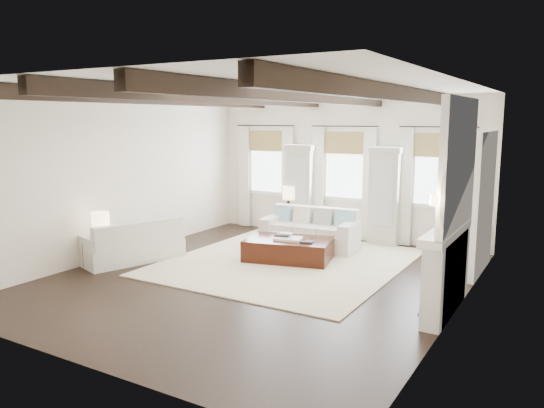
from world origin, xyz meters
The scene contains 16 objects.
ground centered at (0.00, 0.00, 0.00)m, with size 7.50×7.50×0.00m, color black.
room_shell centered at (0.75, 0.90, 1.89)m, with size 6.54×7.54×3.22m.
area_rug centered at (-0.08, 1.16, 0.01)m, with size 4.15×4.58×0.02m, color beige.
sofa_back centered at (-0.20, 2.41, 0.34)m, with size 2.05×1.06×0.85m.
sofa_left centered at (-2.67, -0.26, 0.32)m, with size 1.41×2.05×0.81m.
ottoman centered at (-0.13, 1.30, 0.21)m, with size 1.61×1.01×0.42m, color black.
tray centered at (-0.11, 1.25, 0.44)m, with size 0.50×0.38×0.04m, color white.
book_lower centered at (-0.26, 1.30, 0.48)m, with size 0.26×0.20×0.04m, color #262628.
book_upper centered at (-0.19, 1.33, 0.52)m, with size 0.22×0.17×0.03m, color beige.
book_loose centered at (0.31, 1.22, 0.44)m, with size 0.24×0.18×0.03m, color #262628.
side_table_front centered at (-2.85, -0.87, 0.24)m, with size 0.49×0.49×0.49m, color black.
lamp_front centered at (-2.85, -0.87, 0.86)m, with size 0.32×0.32×0.55m.
side_table_back centered at (-1.23, 3.38, 0.28)m, with size 0.38×0.38×0.56m, color black.
lamp_back centered at (-1.23, 3.38, 0.96)m, with size 0.34×0.34×0.58m.
candlestick_near centered at (2.90, -0.27, 0.36)m, with size 0.17×0.17×0.86m.
candlestick_far centered at (2.90, 0.31, 0.30)m, with size 0.15×0.15×0.72m.
Camera 1 is at (4.66, -7.44, 2.71)m, focal length 35.00 mm.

